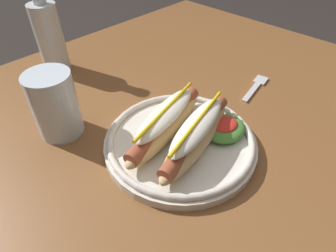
{
  "coord_description": "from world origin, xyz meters",
  "views": [
    {
      "loc": [
        -0.23,
        -0.35,
        1.1
      ],
      "look_at": [
        0.05,
        -0.09,
        0.77
      ],
      "focal_mm": 30.28,
      "sensor_mm": 36.0,
      "label": 1
    }
  ],
  "objects_px": {
    "water_cup": "(55,105)",
    "glass_bottle": "(49,34)",
    "fork": "(256,86)",
    "hot_dog_plate": "(182,135)"
  },
  "relations": [
    {
      "from": "water_cup",
      "to": "glass_bottle",
      "type": "distance_m",
      "value": 0.25
    },
    {
      "from": "hot_dog_plate",
      "to": "fork",
      "type": "bearing_deg",
      "value": 0.71
    },
    {
      "from": "fork",
      "to": "water_cup",
      "type": "bearing_deg",
      "value": 143.94
    },
    {
      "from": "hot_dog_plate",
      "to": "fork",
      "type": "xyz_separation_m",
      "value": [
        0.26,
        0.0,
        -0.02
      ]
    },
    {
      "from": "water_cup",
      "to": "glass_bottle",
      "type": "bearing_deg",
      "value": 61.91
    },
    {
      "from": "fork",
      "to": "water_cup",
      "type": "xyz_separation_m",
      "value": [
        -0.39,
        0.19,
        0.06
      ]
    },
    {
      "from": "water_cup",
      "to": "glass_bottle",
      "type": "height_order",
      "value": "glass_bottle"
    },
    {
      "from": "water_cup",
      "to": "hot_dog_plate",
      "type": "bearing_deg",
      "value": -56.87
    },
    {
      "from": "water_cup",
      "to": "fork",
      "type": "bearing_deg",
      "value": -26.1
    },
    {
      "from": "hot_dog_plate",
      "to": "water_cup",
      "type": "bearing_deg",
      "value": 123.13
    }
  ]
}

